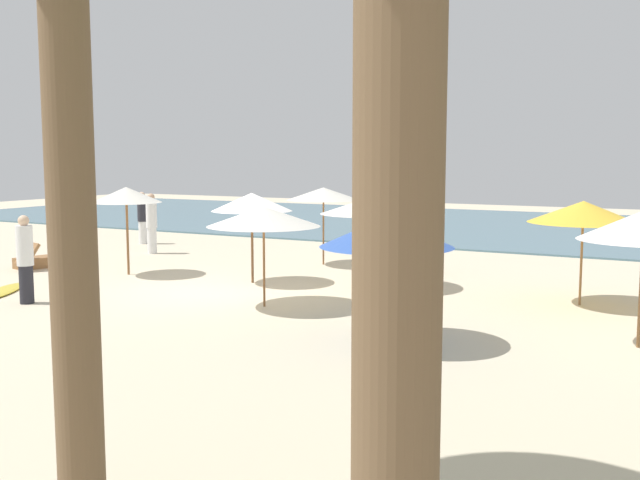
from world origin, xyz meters
The scene contains 15 objects.
ground_plane centered at (0.00, 0.00, 0.00)m, with size 60.00×60.00×0.00m, color beige.
ocean_water centered at (0.00, 17.00, 0.03)m, with size 48.00×16.00×0.06m, color slate.
umbrella_0 centered at (2.70, 1.94, 1.83)m, with size 2.24×2.24×2.02m.
umbrella_1 centered at (0.05, 1.20, 1.87)m, with size 1.86×1.86×2.08m.
umbrella_2 centered at (-3.30, 0.73, 1.97)m, with size 1.72×1.72×2.17m.
umbrella_3 centered at (1.74, -0.96, 1.77)m, with size 2.21×2.21×1.97m.
umbrella_4 centered at (7.17, 2.09, 1.85)m, with size 2.13×2.13×2.06m.
umbrella_5 centered at (4.93, -2.43, 1.77)m, with size 2.11×2.11×2.00m.
umbrella_6 centered at (0.18, 4.49, 1.91)m, with size 1.98×1.98×2.08m.
lounger_2 centered at (-6.15, 0.60, 0.17)m, with size 0.95×1.76×0.71m.
lounger_3 centered at (2.87, 4.45, 0.17)m, with size 1.04×1.76×0.73m.
person_0 centered at (-5.38, 4.03, 0.92)m, with size 0.33×0.33×1.81m.
person_1 centered at (-7.27, 5.75, 0.88)m, with size 0.35×0.35×1.73m.
person_2 centered at (-2.62, -2.93, 0.90)m, with size 0.45×0.45×1.77m.
surfboard centered at (-4.02, -2.39, 0.04)m, with size 1.47×2.02×0.07m.
Camera 1 is at (9.34, -12.97, 2.97)m, focal length 41.34 mm.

